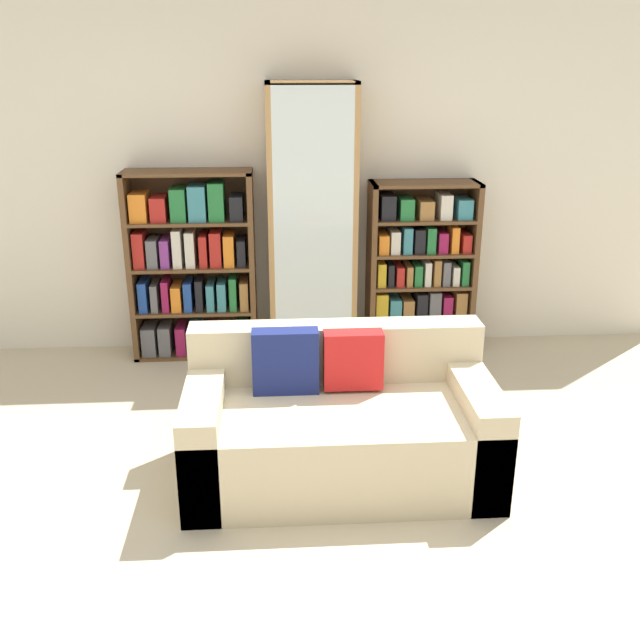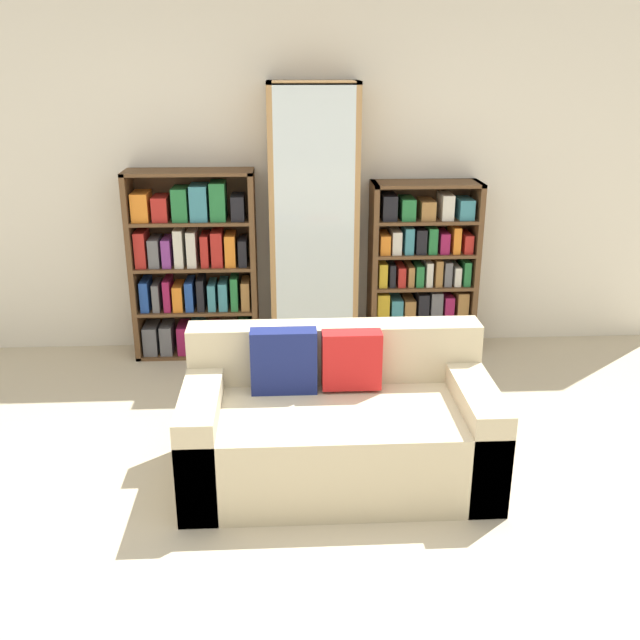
{
  "view_description": "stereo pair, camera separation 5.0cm",
  "coord_description": "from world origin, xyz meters",
  "px_view_note": "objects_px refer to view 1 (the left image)",
  "views": [
    {
      "loc": [
        -0.19,
        -2.84,
        2.18
      ],
      "look_at": [
        0.09,
        1.45,
        0.59
      ],
      "focal_mm": 40.0,
      "sensor_mm": 36.0,
      "label": 1
    },
    {
      "loc": [
        -0.14,
        -2.84,
        2.18
      ],
      "look_at": [
        0.09,
        1.45,
        0.59
      ],
      "focal_mm": 40.0,
      "sensor_mm": 36.0,
      "label": 2
    }
  ],
  "objects_px": {
    "display_cabinet": "(312,225)",
    "bookshelf_right": "(420,272)",
    "wine_bottle": "(411,374)",
    "bookshelf_left": "(193,269)",
    "couch": "(339,426)"
  },
  "relations": [
    {
      "from": "display_cabinet",
      "to": "bookshelf_right",
      "type": "relative_size",
      "value": 1.54
    },
    {
      "from": "wine_bottle",
      "to": "bookshelf_left",
      "type": "bearing_deg",
      "value": 150.67
    },
    {
      "from": "display_cabinet",
      "to": "wine_bottle",
      "type": "distance_m",
      "value": 1.35
    },
    {
      "from": "display_cabinet",
      "to": "wine_bottle",
      "type": "relative_size",
      "value": 5.1
    },
    {
      "from": "bookshelf_right",
      "to": "couch",
      "type": "bearing_deg",
      "value": -113.71
    },
    {
      "from": "bookshelf_left",
      "to": "bookshelf_right",
      "type": "distance_m",
      "value": 1.74
    },
    {
      "from": "bookshelf_right",
      "to": "wine_bottle",
      "type": "height_order",
      "value": "bookshelf_right"
    },
    {
      "from": "bookshelf_left",
      "to": "wine_bottle",
      "type": "height_order",
      "value": "bookshelf_left"
    },
    {
      "from": "bookshelf_right",
      "to": "wine_bottle",
      "type": "bearing_deg",
      "value": -103.51
    },
    {
      "from": "couch",
      "to": "bookshelf_left",
      "type": "relative_size",
      "value": 1.16
    },
    {
      "from": "display_cabinet",
      "to": "wine_bottle",
      "type": "height_order",
      "value": "display_cabinet"
    },
    {
      "from": "bookshelf_right",
      "to": "wine_bottle",
      "type": "relative_size",
      "value": 3.31
    },
    {
      "from": "display_cabinet",
      "to": "bookshelf_right",
      "type": "bearing_deg",
      "value": 1.09
    },
    {
      "from": "display_cabinet",
      "to": "wine_bottle",
      "type": "bearing_deg",
      "value": -53.33
    },
    {
      "from": "bookshelf_right",
      "to": "display_cabinet",
      "type": "bearing_deg",
      "value": -178.91
    }
  ]
}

